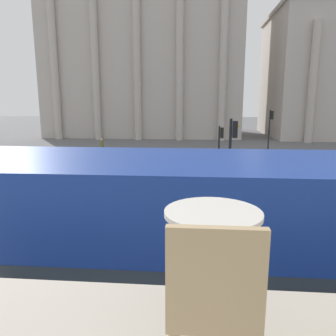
# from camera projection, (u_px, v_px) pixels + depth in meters

# --- Properties ---
(double_decker_bus) EXTENTS (11.47, 2.75, 3.91)m
(double_decker_bus) POSITION_uv_depth(u_px,v_px,m) (238.00, 258.00, 5.64)
(double_decker_bus) COLOR black
(double_decker_bus) RESTS_ON ground_plane
(cafe_dining_table) EXTENTS (0.60, 0.60, 0.73)m
(cafe_dining_table) POSITION_uv_depth(u_px,v_px,m) (212.00, 241.00, 2.03)
(cafe_dining_table) COLOR #2D2D30
(cafe_dining_table) RESTS_ON cafe_floor_slab
(cafe_chair_0) EXTENTS (0.40, 0.40, 0.91)m
(cafe_chair_0) POSITION_uv_depth(u_px,v_px,m) (213.00, 302.00, 1.45)
(cafe_chair_0) COLOR tan
(cafe_chair_0) RESTS_ON cafe_floor_slab
(plaza_building_left) EXTENTS (26.64, 15.74, 21.82)m
(plaza_building_left) POSITION_uv_depth(u_px,v_px,m) (146.00, 58.00, 46.99)
(plaza_building_left) COLOR #BCB2A8
(plaza_building_left) RESTS_ON ground_plane
(traffic_light_near) EXTENTS (0.42, 0.24, 4.13)m
(traffic_light_near) POSITION_uv_depth(u_px,v_px,m) (231.00, 153.00, 13.90)
(traffic_light_near) COLOR black
(traffic_light_near) RESTS_ON ground_plane
(traffic_light_mid) EXTENTS (0.42, 0.24, 3.21)m
(traffic_light_mid) POSITION_uv_depth(u_px,v_px,m) (220.00, 142.00, 21.92)
(traffic_light_mid) COLOR black
(traffic_light_mid) RESTS_ON ground_plane
(traffic_light_far) EXTENTS (0.42, 0.24, 4.12)m
(traffic_light_far) POSITION_uv_depth(u_px,v_px,m) (270.00, 127.00, 27.73)
(traffic_light_far) COLOR black
(traffic_light_far) RESTS_ON ground_plane
(pedestrian_olive) EXTENTS (0.32, 0.32, 1.79)m
(pedestrian_olive) POSITION_uv_depth(u_px,v_px,m) (102.00, 147.00, 27.59)
(pedestrian_olive) COLOR #282B33
(pedestrian_olive) RESTS_ON ground_plane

